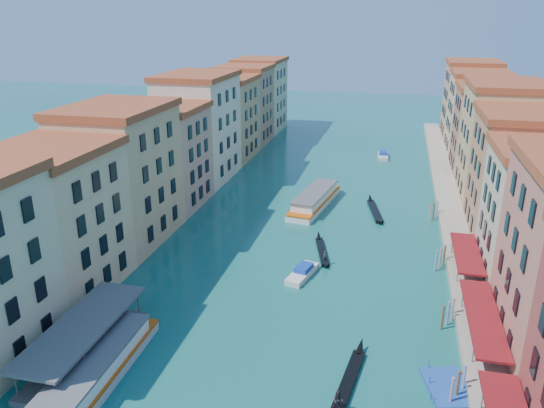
{
  "coord_description": "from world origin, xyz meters",
  "views": [
    {
      "loc": [
        12.1,
        -26.65,
        32.06
      ],
      "look_at": [
        -3.57,
        39.34,
        7.38
      ],
      "focal_mm": 35.0,
      "sensor_mm": 36.0,
      "label": 1
    }
  ],
  "objects_px": {
    "vaporetto_stop": "(84,344)",
    "gondola_right": "(348,381)",
    "vaporetto_near": "(97,369)",
    "vaporetto_far": "(315,199)",
    "gondola_fore": "(322,251)",
    "blue_dock": "(448,388)"
  },
  "relations": [
    {
      "from": "vaporetto_near",
      "to": "gondola_right",
      "type": "height_order",
      "value": "vaporetto_near"
    },
    {
      "from": "gondola_fore",
      "to": "vaporetto_far",
      "type": "bearing_deg",
      "value": 87.69
    },
    {
      "from": "gondola_fore",
      "to": "gondola_right",
      "type": "bearing_deg",
      "value": -91.3
    },
    {
      "from": "vaporetto_near",
      "to": "vaporetto_far",
      "type": "xyz_separation_m",
      "value": [
        12.12,
        51.08,
        0.02
      ]
    },
    {
      "from": "vaporetto_stop",
      "to": "gondola_right",
      "type": "height_order",
      "value": "vaporetto_stop"
    },
    {
      "from": "vaporetto_stop",
      "to": "vaporetto_far",
      "type": "xyz_separation_m",
      "value": [
        15.23,
        48.06,
        -0.21
      ]
    },
    {
      "from": "vaporetto_stop",
      "to": "vaporetto_near",
      "type": "relative_size",
      "value": 0.9
    },
    {
      "from": "vaporetto_stop",
      "to": "gondola_right",
      "type": "relative_size",
      "value": 1.32
    },
    {
      "from": "vaporetto_far",
      "to": "gondola_right",
      "type": "xyz_separation_m",
      "value": [
        10.4,
        -46.53,
        -0.76
      ]
    },
    {
      "from": "vaporetto_far",
      "to": "gondola_right",
      "type": "distance_m",
      "value": 47.69
    },
    {
      "from": "vaporetto_near",
      "to": "gondola_fore",
      "type": "bearing_deg",
      "value": 62.11
    },
    {
      "from": "blue_dock",
      "to": "vaporetto_near",
      "type": "bearing_deg",
      "value": 175.98
    },
    {
      "from": "vaporetto_near",
      "to": "gondola_right",
      "type": "distance_m",
      "value": 22.99
    },
    {
      "from": "gondola_right",
      "to": "vaporetto_stop",
      "type": "bearing_deg",
      "value": -168.99
    },
    {
      "from": "gondola_fore",
      "to": "vaporetto_near",
      "type": "bearing_deg",
      "value": -131.14
    },
    {
      "from": "vaporetto_stop",
      "to": "vaporetto_far",
      "type": "distance_m",
      "value": 50.42
    },
    {
      "from": "vaporetto_near",
      "to": "vaporetto_far",
      "type": "bearing_deg",
      "value": 75.59
    },
    {
      "from": "gondola_fore",
      "to": "gondola_right",
      "type": "relative_size",
      "value": 0.91
    },
    {
      "from": "vaporetto_far",
      "to": "blue_dock",
      "type": "height_order",
      "value": "vaporetto_far"
    },
    {
      "from": "vaporetto_stop",
      "to": "blue_dock",
      "type": "bearing_deg",
      "value": 5.01
    },
    {
      "from": "gondola_fore",
      "to": "blue_dock",
      "type": "relative_size",
      "value": 1.8
    },
    {
      "from": "vaporetto_stop",
      "to": "vaporetto_near",
      "type": "height_order",
      "value": "vaporetto_stop"
    }
  ]
}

